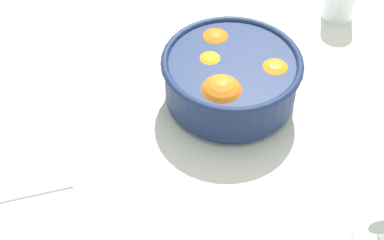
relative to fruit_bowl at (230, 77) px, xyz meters
The scene contains 4 objects.
ground_plane 11.94cm from the fruit_bowl, 120.21° to the right, with size 147.64×93.18×3.00cm, color silver.
fruit_bowl is the anchor object (origin of this frame).
second_glass 31.90cm from the fruit_bowl, 42.78° to the left, with size 6.01×6.01×9.03cm.
spoon 39.16cm from the fruit_bowl, 151.27° to the right, with size 14.27×4.52×1.00cm.
Camera 1 is at (-4.83, -57.04, 67.25)cm, focal length 52.18 mm.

